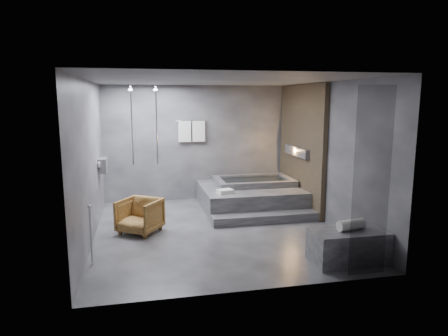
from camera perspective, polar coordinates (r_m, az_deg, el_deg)
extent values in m
plane|color=#2F2F31|center=(7.72, -1.00, -8.83)|extent=(5.00, 5.00, 0.00)
cube|color=#4E4E51|center=(7.32, -1.07, 12.42)|extent=(4.50, 5.00, 0.04)
cube|color=#39393E|center=(9.84, -3.81, 3.55)|extent=(4.50, 0.04, 2.80)
cube|color=#39393E|center=(5.00, 4.44, -2.51)|extent=(4.50, 0.04, 2.80)
cube|color=#39393E|center=(7.31, -18.63, 0.91)|extent=(0.04, 5.00, 2.80)
cube|color=#39393E|center=(8.12, 14.76, 1.93)|extent=(0.04, 5.00, 2.80)
cube|color=#856E4E|center=(9.22, 10.95, 2.98)|extent=(0.10, 2.40, 2.78)
cube|color=#FF9938|center=(9.20, 10.47, 2.35)|extent=(0.14, 1.20, 0.20)
cube|color=gray|center=(8.72, -16.91, 0.36)|extent=(0.16, 0.42, 0.30)
imported|color=beige|center=(8.63, -16.88, -0.04)|extent=(0.08, 0.08, 0.21)
imported|color=beige|center=(8.83, -16.77, 0.00)|extent=(0.07, 0.07, 0.15)
cylinder|color=silver|center=(9.26, -9.62, 6.15)|extent=(0.04, 0.04, 1.80)
cylinder|color=silver|center=(9.25, -13.04, 6.04)|extent=(0.04, 0.04, 1.80)
cylinder|color=silver|center=(9.71, -4.68, 6.71)|extent=(0.75, 0.02, 0.02)
cube|color=white|center=(9.69, -5.65, 5.21)|extent=(0.30, 0.06, 0.50)
cube|color=white|center=(9.73, -3.65, 5.26)|extent=(0.30, 0.06, 0.50)
cylinder|color=silver|center=(6.36, -18.47, -9.20)|extent=(0.04, 0.04, 0.90)
cube|color=black|center=(5.73, 20.32, -2.02)|extent=(0.55, 0.01, 2.60)
cube|color=#343436|center=(9.24, 3.69, -4.11)|extent=(2.20, 2.00, 0.50)
cube|color=#343436|center=(8.19, 5.91, -7.11)|extent=(2.20, 0.36, 0.18)
cube|color=#353538|center=(6.49, 17.29, -10.60)|extent=(1.12, 0.62, 0.50)
imported|color=#4F3213|center=(7.65, -11.95, -6.69)|extent=(0.96, 0.97, 0.64)
cylinder|color=white|center=(6.41, 17.70, -7.73)|extent=(0.47, 0.24, 0.16)
cube|color=silver|center=(8.46, 0.16, -3.35)|extent=(0.36, 0.30, 0.08)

